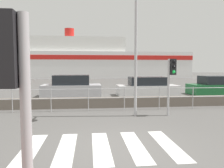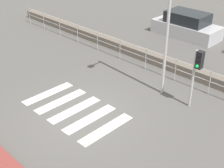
# 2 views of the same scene
# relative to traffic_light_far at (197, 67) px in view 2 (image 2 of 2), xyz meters

# --- Properties ---
(ground_plane) EXTENTS (160.00, 160.00, 0.00)m
(ground_plane) POSITION_rel_traffic_light_far_xyz_m (-2.66, -3.42, -1.79)
(ground_plane) COLOR #565451
(crosswalk) EXTENTS (4.05, 2.40, 0.01)m
(crosswalk) POSITION_rel_traffic_light_far_xyz_m (-3.20, -3.42, -1.79)
(crosswalk) COLOR silver
(crosswalk) RESTS_ON ground_plane
(seawall) EXTENTS (25.20, 0.55, 0.51)m
(seawall) POSITION_rel_traffic_light_far_xyz_m (-2.66, 2.27, -1.54)
(seawall) COLOR #6B6056
(seawall) RESTS_ON ground_plane
(harbor_fence) EXTENTS (22.72, 0.04, 1.11)m
(harbor_fence) POSITION_rel_traffic_light_far_xyz_m (-2.66, 1.40, -1.06)
(harbor_fence) COLOR #B2B2B5
(harbor_fence) RESTS_ON ground_plane
(traffic_light_far) EXTENTS (0.34, 0.32, 2.44)m
(traffic_light_far) POSITION_rel_traffic_light_far_xyz_m (0.00, 0.00, 0.00)
(traffic_light_far) COLOR #B2B2B5
(traffic_light_far) RESTS_ON ground_plane
(streetlamp) EXTENTS (0.32, 0.97, 6.58)m
(streetlamp) POSITION_rel_traffic_light_far_xyz_m (-1.53, -0.07, 2.23)
(streetlamp) COLOR #B2B2B5
(streetlamp) RESTS_ON ground_plane
(parked_car_silver) EXTENTS (4.18, 1.85, 1.53)m
(parked_car_silver) POSITION_rel_traffic_light_far_xyz_m (-4.74, 6.87, -1.14)
(parked_car_silver) COLOR #BCBCC1
(parked_car_silver) RESTS_ON ground_plane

